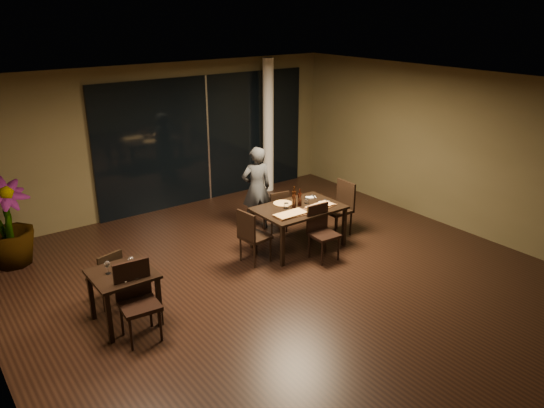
% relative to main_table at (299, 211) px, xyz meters
% --- Properties ---
extents(ground, '(8.00, 8.00, 0.00)m').
position_rel_main_table_xyz_m(ground, '(-1.00, -0.80, -0.68)').
color(ground, black).
rests_on(ground, ground).
extents(wall_back, '(8.00, 0.10, 3.00)m').
position_rel_main_table_xyz_m(wall_back, '(-1.00, 3.25, 0.82)').
color(wall_back, '#453D24').
rests_on(wall_back, ground).
extents(wall_right, '(0.10, 8.00, 3.00)m').
position_rel_main_table_xyz_m(wall_right, '(3.05, -0.80, 0.82)').
color(wall_right, '#453D24').
rests_on(wall_right, ground).
extents(ceiling, '(8.00, 8.00, 0.04)m').
position_rel_main_table_xyz_m(ceiling, '(-1.00, -0.80, 2.34)').
color(ceiling, silver).
rests_on(ceiling, wall_back).
extents(window_panel, '(5.00, 0.06, 2.70)m').
position_rel_main_table_xyz_m(window_panel, '(0.00, 3.16, 0.67)').
color(window_panel, black).
rests_on(window_panel, ground).
extents(column, '(0.24, 0.24, 3.00)m').
position_rel_main_table_xyz_m(column, '(1.40, 2.85, 0.82)').
color(column, silver).
rests_on(column, ground).
extents(main_table, '(1.50, 1.00, 0.75)m').
position_rel_main_table_xyz_m(main_table, '(0.00, 0.00, 0.00)').
color(main_table, black).
rests_on(main_table, ground).
extents(side_table, '(0.80, 0.80, 0.75)m').
position_rel_main_table_xyz_m(side_table, '(-3.40, -0.50, -0.05)').
color(side_table, black).
rests_on(side_table, ground).
extents(chair_main_far, '(0.44, 0.44, 0.84)m').
position_rel_main_table_xyz_m(chair_main_far, '(0.07, 0.72, -0.21)').
color(chair_main_far, black).
rests_on(chair_main_far, ground).
extents(chair_main_near, '(0.45, 0.45, 0.93)m').
position_rel_main_table_xyz_m(chair_main_near, '(0.04, -0.56, -0.16)').
color(chair_main_near, black).
rests_on(chair_main_near, ground).
extents(chair_main_left, '(0.48, 0.48, 0.94)m').
position_rel_main_table_xyz_m(chair_main_left, '(-1.03, -0.04, -0.15)').
color(chair_main_left, black).
rests_on(chair_main_left, ground).
extents(chair_main_right, '(0.47, 0.47, 1.01)m').
position_rel_main_table_xyz_m(chair_main_right, '(1.01, 0.00, -0.11)').
color(chair_main_right, black).
rests_on(chair_main_right, ground).
extents(chair_side_far, '(0.48, 0.48, 0.84)m').
position_rel_main_table_xyz_m(chair_side_far, '(-3.42, 0.05, -0.20)').
color(chair_side_far, black).
rests_on(chair_side_far, ground).
extents(chair_side_near, '(0.51, 0.51, 1.02)m').
position_rel_main_table_xyz_m(chair_side_near, '(-3.38, -0.89, -0.11)').
color(chair_side_near, black).
rests_on(chair_side_near, ground).
extents(diner, '(0.61, 0.47, 1.61)m').
position_rel_main_table_xyz_m(diner, '(-0.10, 1.15, 0.13)').
color(diner, '#2B2D30').
rests_on(diner, ground).
extents(potted_plant, '(1.02, 1.02, 1.46)m').
position_rel_main_table_xyz_m(potted_plant, '(-4.26, 2.27, 0.05)').
color(potted_plant, '#22501A').
rests_on(potted_plant, ground).
extents(pizza_board_left, '(0.57, 0.31, 0.01)m').
position_rel_main_table_xyz_m(pizza_board_left, '(-0.35, -0.22, 0.08)').
color(pizza_board_left, '#4F2F19').
rests_on(pizza_board_left, main_table).
extents(pizza_board_right, '(0.67, 0.42, 0.01)m').
position_rel_main_table_xyz_m(pizza_board_right, '(0.29, -0.22, 0.08)').
color(pizza_board_right, '#432815').
rests_on(pizza_board_right, main_table).
extents(oblong_pizza_left, '(0.54, 0.25, 0.02)m').
position_rel_main_table_xyz_m(oblong_pizza_left, '(-0.35, -0.22, 0.10)').
color(oblong_pizza_left, maroon).
rests_on(oblong_pizza_left, pizza_board_left).
extents(oblong_pizza_right, '(0.51, 0.27, 0.02)m').
position_rel_main_table_xyz_m(oblong_pizza_right, '(0.29, -0.22, 0.10)').
color(oblong_pizza_right, maroon).
rests_on(oblong_pizza_right, pizza_board_right).
extents(round_pizza, '(0.33, 0.33, 0.01)m').
position_rel_main_table_xyz_m(round_pizza, '(-0.13, 0.29, 0.08)').
color(round_pizza, '#AC3613').
rests_on(round_pizza, main_table).
extents(bottle_a, '(0.07, 0.07, 0.31)m').
position_rel_main_table_xyz_m(bottle_a, '(-0.09, 0.02, 0.23)').
color(bottle_a, black).
rests_on(bottle_a, main_table).
extents(bottle_b, '(0.07, 0.07, 0.31)m').
position_rel_main_table_xyz_m(bottle_b, '(0.06, 0.05, 0.23)').
color(bottle_b, black).
rests_on(bottle_b, main_table).
extents(bottle_c, '(0.08, 0.08, 0.35)m').
position_rel_main_table_xyz_m(bottle_c, '(-0.01, 0.12, 0.25)').
color(bottle_c, black).
rests_on(bottle_c, main_table).
extents(tumbler_left, '(0.08, 0.08, 0.10)m').
position_rel_main_table_xyz_m(tumbler_left, '(-0.21, 0.09, 0.12)').
color(tumbler_left, white).
rests_on(tumbler_left, main_table).
extents(tumbler_right, '(0.08, 0.08, 0.09)m').
position_rel_main_table_xyz_m(tumbler_right, '(0.23, 0.07, 0.12)').
color(tumbler_right, white).
rests_on(tumbler_right, main_table).
extents(napkin_near, '(0.19, 0.13, 0.01)m').
position_rel_main_table_xyz_m(napkin_near, '(0.52, -0.08, 0.08)').
color(napkin_near, white).
rests_on(napkin_near, main_table).
extents(napkin_far, '(0.20, 0.16, 0.01)m').
position_rel_main_table_xyz_m(napkin_far, '(0.49, 0.25, 0.08)').
color(napkin_far, white).
rests_on(napkin_far, main_table).
extents(wine_glass_a, '(0.08, 0.08, 0.17)m').
position_rel_main_table_xyz_m(wine_glass_a, '(-3.55, -0.42, 0.16)').
color(wine_glass_a, white).
rests_on(wine_glass_a, side_table).
extents(wine_glass_b, '(0.08, 0.08, 0.19)m').
position_rel_main_table_xyz_m(wine_glass_b, '(-3.27, -0.53, 0.17)').
color(wine_glass_b, white).
rests_on(wine_glass_b, side_table).
extents(side_napkin, '(0.20, 0.14, 0.01)m').
position_rel_main_table_xyz_m(side_napkin, '(-3.39, -0.72, 0.08)').
color(side_napkin, silver).
rests_on(side_napkin, side_table).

